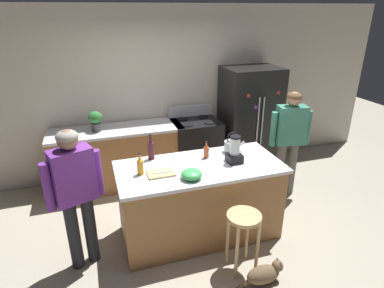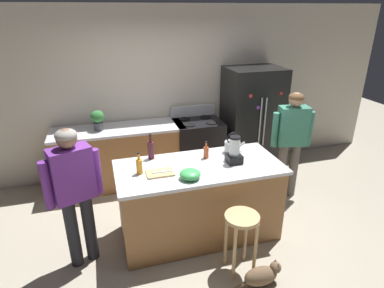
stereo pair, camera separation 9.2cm
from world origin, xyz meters
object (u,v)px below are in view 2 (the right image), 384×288
at_px(person_by_island_left, 74,186).
at_px(cutting_board, 160,173).
at_px(refrigerator, 252,120).
at_px(mixing_bowl, 190,174).
at_px(tea_kettle, 232,146).
at_px(potted_plant, 98,119).
at_px(chef_knife, 162,172).
at_px(bar_stool, 241,228).
at_px(blender_appliance, 234,152).
at_px(kitchen_island, 199,200).
at_px(bottle_wine, 151,150).
at_px(stove_range, 198,147).
at_px(cat, 262,275).
at_px(bottle_cooking_sauce, 206,152).
at_px(bottle_soda, 139,166).
at_px(person_by_sink_right, 292,136).

xyz_separation_m(person_by_island_left, cutting_board, (0.89, 0.03, 0.00)).
distance_m(refrigerator, cutting_board, 2.45).
xyz_separation_m(mixing_bowl, tea_kettle, (0.70, 0.51, 0.03)).
relative_size(potted_plant, chef_knife, 1.36).
distance_m(bar_stool, tea_kettle, 1.10).
xyz_separation_m(bar_stool, blender_appliance, (0.18, 0.67, 0.56)).
distance_m(kitchen_island, refrigerator, 2.09).
distance_m(person_by_island_left, potted_plant, 1.68).
height_order(refrigerator, blender_appliance, refrigerator).
xyz_separation_m(bottle_wine, tea_kettle, (1.01, -0.11, -0.04)).
relative_size(stove_range, person_by_island_left, 0.71).
xyz_separation_m(blender_appliance, mixing_bowl, (-0.60, -0.23, -0.09)).
bearing_deg(cat, bottle_cooking_sauce, 101.80).
bearing_deg(stove_range, potted_plant, 179.04).
height_order(kitchen_island, refrigerator, refrigerator).
height_order(blender_appliance, mixing_bowl, blender_appliance).
height_order(blender_appliance, bottle_soda, blender_appliance).
height_order(kitchen_island, stove_range, stove_range).
bearing_deg(bottle_soda, cutting_board, -19.23).
xyz_separation_m(refrigerator, bottle_soda, (-2.09, -1.49, 0.16)).
height_order(refrigerator, bottle_wine, refrigerator).
height_order(bottle_wine, cutting_board, bottle_wine).
bearing_deg(potted_plant, blender_appliance, -46.66).
distance_m(cutting_board, chef_knife, 0.02).
xyz_separation_m(bottle_cooking_sauce, tea_kettle, (0.37, 0.07, 0.00)).
height_order(bar_stool, blender_appliance, blender_appliance).
distance_m(blender_appliance, bottle_cooking_sauce, 0.35).
bearing_deg(chef_knife, bottle_wine, 98.16).
distance_m(stove_range, bottle_cooking_sauce, 1.49).
distance_m(refrigerator, bottle_soda, 2.58).
bearing_deg(stove_range, cutting_board, -120.33).
distance_m(blender_appliance, chef_knife, 0.88).
height_order(stove_range, mixing_bowl, stove_range).
height_order(kitchen_island, person_by_island_left, person_by_island_left).
bearing_deg(cat, tea_kettle, 83.68).
relative_size(mixing_bowl, tea_kettle, 0.83).
distance_m(refrigerator, chef_knife, 2.43).
bearing_deg(bar_stool, mixing_bowl, 133.83).
relative_size(potted_plant, bottle_soda, 1.17).
height_order(person_by_island_left, bottle_cooking_sauce, person_by_island_left).
relative_size(refrigerator, cutting_board, 5.86).
height_order(bar_stool, cutting_board, cutting_board).
xyz_separation_m(bottle_cooking_sauce, cutting_board, (-0.62, -0.24, -0.07)).
distance_m(tea_kettle, chef_knife, 1.02).
xyz_separation_m(person_by_sink_right, chef_knife, (-1.99, -0.57, 0.01)).
bearing_deg(refrigerator, mixing_bowl, -132.06).
xyz_separation_m(stove_range, tea_kettle, (0.06, -1.28, 0.54)).
height_order(bottle_wine, chef_knife, bottle_wine).
bearing_deg(stove_range, person_by_island_left, -138.39).
distance_m(bar_stool, bottle_wine, 1.39).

